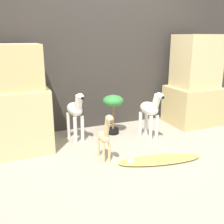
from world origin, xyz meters
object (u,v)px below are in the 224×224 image
Objects in this scene: zebra_right at (150,110)px; potted_palm_front at (113,105)px; zebra_left at (76,111)px; surfboard at (159,160)px; giraffe_figurine at (105,135)px.

zebra_right is 0.56m from potted_palm_front.
surfboard is (0.72, -1.04, -0.40)m from zebra_left.
zebra_left is 1.19× the size of potted_palm_front.
giraffe_figurine is (-0.84, -0.40, -0.10)m from zebra_right.
zebra_right is 0.83m from surfboard.
potted_palm_front is (0.57, 0.01, 0.02)m from zebra_left.
zebra_right is 1.19× the size of potted_palm_front.
surfboard is at bearing -82.18° from potted_palm_front.
zebra_left is at bearing 159.30° from zebra_right.
giraffe_figurine reaches higher than potted_palm_front.
zebra_left reaches higher than giraffe_figurine.
surfboard is at bearing -111.38° from zebra_right.
zebra_right and zebra_left have the same top height.
zebra_left is at bearing 100.29° from giraffe_figurine.
zebra_right is at bearing 68.62° from surfboard.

